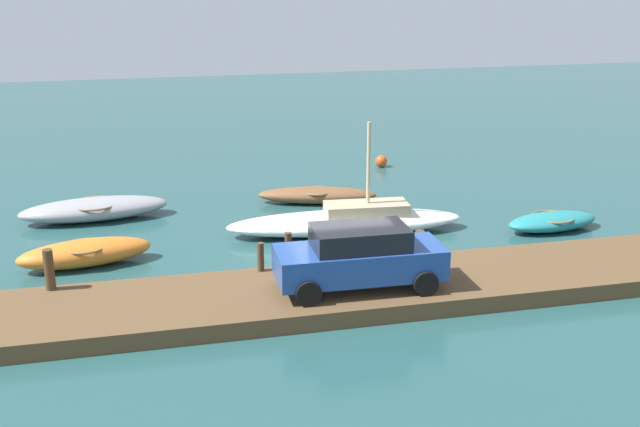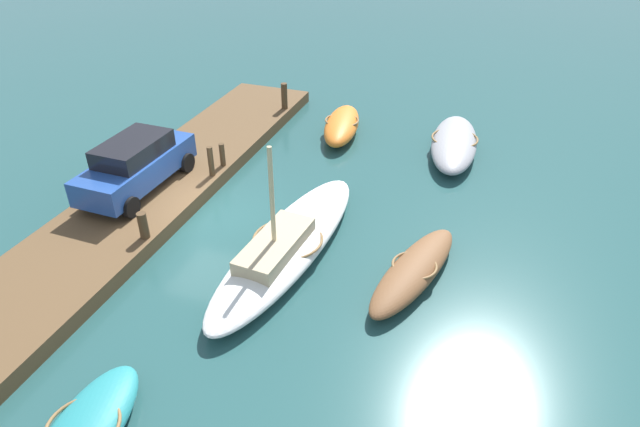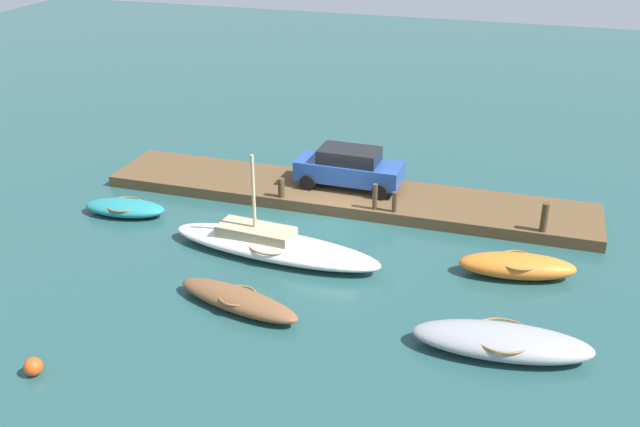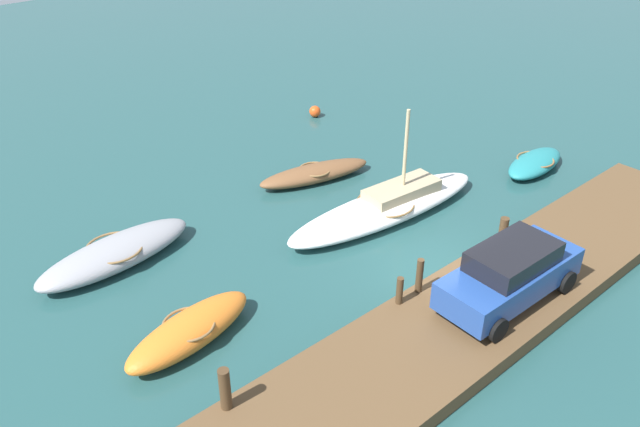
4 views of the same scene
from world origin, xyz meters
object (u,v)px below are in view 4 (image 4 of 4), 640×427
Objects in this scene: rowboat_orange at (189,330)px; mooring_post_east at (503,229)px; sailboat_white at (387,205)px; motorboat_grey at (115,253)px; mooring_post_west at (225,389)px; mooring_post_mid_east at (419,276)px; parked_car at (510,273)px; mooring_post_mid_west at (400,291)px; marker_buoy at (315,111)px; rowboat_brown at (315,173)px; rowboat_teal at (535,163)px.

mooring_post_east is at bearing -25.85° from rowboat_orange.
sailboat_white is 1.55× the size of motorboat_grey.
mooring_post_mid_east is (6.19, 0.00, -0.02)m from mooring_post_west.
parked_car is (7.69, -1.76, 0.32)m from mooring_post_west.
marker_buoy is at bearing 58.59° from mooring_post_mid_west.
mooring_post_west is 5.43m from mooring_post_mid_west.
rowboat_brown is 5.74× the size of mooring_post_east.
rowboat_teal is 8.99m from parked_car.
parked_car is at bearing -49.52° from mooring_post_mid_east.
mooring_post_mid_west is 1.57× the size of marker_buoy.
parked_car is 14.55m from marker_buoy.
sailboat_white is at bearing 105.59° from mooring_post_east.
rowboat_brown is (-0.18, 3.49, -0.10)m from sailboat_white.
mooring_post_east is at bearing -43.29° from motorboat_grey.
mooring_post_west is at bearing -113.96° from rowboat_orange.
mooring_post_west is 17.38m from marker_buoy.
motorboat_grey is 8.52m from mooring_post_mid_west.
rowboat_brown reaches higher than marker_buoy.
mooring_post_mid_west is at bearing -39.52° from rowboat_orange.
sailboat_white reaches higher than rowboat_orange.
sailboat_white is 15.49× the size of marker_buoy.
mooring_post_east is at bearing 38.84° from parked_car.
rowboat_teal is 3.26× the size of mooring_post_mid_east.
rowboat_teal is at bearing 14.69° from mooring_post_mid_east.
mooring_post_mid_east is (-2.55, -7.28, 0.67)m from rowboat_brown.
parked_car is (-1.05, -9.03, 1.01)m from rowboat_brown.
mooring_post_mid_west is at bearing -127.98° from sailboat_white.
rowboat_orange is (-8.21, -1.05, -0.01)m from sailboat_white.
mooring_post_west is at bearing -136.89° from marker_buoy.
mooring_post_mid_east is at bearing -95.28° from rowboat_brown.
parked_car reaches higher than mooring_post_mid_west.
rowboat_brown is 4.16× the size of mooring_post_west.
rowboat_brown is at bearing 84.70° from parked_car.
parked_car reaches higher than marker_buoy.
rowboat_orange is at bearing 172.75° from rowboat_teal.
rowboat_orange is 0.78× the size of motorboat_grey.
rowboat_orange is at bearing 75.41° from mooring_post_west.
rowboat_brown is at bearing -130.64° from marker_buoy.
sailboat_white is at bearing 47.34° from mooring_post_mid_west.
mooring_post_east reaches higher than rowboat_brown.
rowboat_orange is 5.48m from mooring_post_mid_west.
rowboat_orange reaches higher than marker_buoy.
marker_buoy is at bearing 16.52° from motorboat_grey.
motorboat_grey is at bearing 78.86° from rowboat_orange.
mooring_post_east is at bearing -102.82° from marker_buoy.
mooring_post_mid_east is 13.54m from marker_buoy.
parked_car is (-7.87, -4.21, 1.01)m from rowboat_teal.
parked_car reaches higher than mooring_post_east.
parked_car is (6.98, -4.50, 0.92)m from rowboat_orange.
mooring_post_mid_west reaches higher than marker_buoy.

